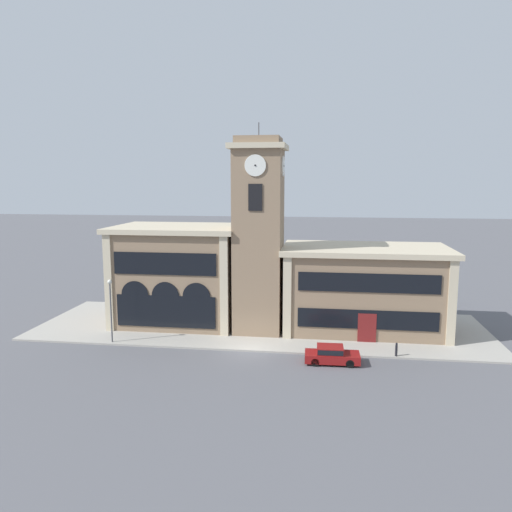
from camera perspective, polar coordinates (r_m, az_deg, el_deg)
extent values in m
plane|color=#56565B|center=(40.06, -0.78, -10.92)|extent=(300.00, 300.00, 0.00)
cube|color=#A39E93|center=(46.35, 0.50, -8.09)|extent=(40.62, 13.42, 0.15)
cube|color=#897056|center=(43.53, 0.30, 1.49)|extent=(4.10, 4.10, 16.00)
cube|color=beige|center=(43.29, 0.31, 12.36)|extent=(4.80, 4.80, 0.45)
cube|color=#897056|center=(43.33, 0.31, 13.05)|extent=(3.77, 3.77, 0.60)
cylinder|color=#4C4C51|center=(43.41, 0.31, 14.23)|extent=(0.10, 0.10, 1.20)
cylinder|color=silver|center=(41.14, -0.09, 10.32)|extent=(1.76, 0.10, 1.76)
cylinder|color=black|center=(41.07, -0.10, 10.32)|extent=(0.14, 0.04, 0.14)
cylinder|color=silver|center=(42.99, 3.13, 10.23)|extent=(0.10, 1.76, 1.76)
cylinder|color=black|center=(42.98, 3.22, 10.23)|extent=(0.04, 0.14, 0.14)
cube|color=black|center=(41.15, -0.09, 6.72)|extent=(1.15, 0.10, 2.20)
cube|color=#897056|center=(47.64, -8.83, -2.39)|extent=(11.07, 7.97, 8.78)
cube|color=beige|center=(46.99, -8.96, 3.15)|extent=(11.77, 8.67, 0.45)
cube|color=beige|center=(45.75, -16.54, -3.10)|extent=(0.70, 0.16, 8.78)
cube|color=beige|center=(42.54, -3.69, -3.62)|extent=(0.70, 0.16, 8.78)
cube|color=black|center=(43.53, -10.41, -0.88)|extent=(9.08, 0.10, 1.93)
cube|color=black|center=(44.41, -10.27, -6.25)|extent=(8.86, 0.10, 2.81)
cylinder|color=black|center=(45.00, -13.68, -4.32)|extent=(2.44, 0.06, 2.44)
cylinder|color=black|center=(44.07, -10.32, -4.49)|extent=(2.44, 0.06, 2.44)
cylinder|color=black|center=(43.29, -6.83, -4.65)|extent=(2.44, 0.06, 2.44)
cube|color=#897056|center=(45.95, 12.27, -3.94)|extent=(13.96, 7.97, 7.14)
cube|color=beige|center=(45.29, 12.42, 0.75)|extent=(14.66, 8.67, 0.45)
cube|color=beige|center=(41.98, 3.57, -4.94)|extent=(0.70, 0.16, 7.14)
cube|color=beige|center=(43.09, 21.52, -5.18)|extent=(0.70, 0.16, 7.14)
cube|color=black|center=(41.70, 12.73, -3.02)|extent=(11.45, 0.10, 1.57)
cube|color=maroon|center=(42.62, 12.56, -8.11)|extent=(1.50, 0.12, 2.57)
cube|color=black|center=(42.42, 12.59, -7.10)|extent=(11.45, 0.10, 1.60)
cube|color=maroon|center=(38.03, 8.70, -11.34)|extent=(4.07, 1.87, 0.62)
cube|color=maroon|center=(37.84, 8.47, -10.53)|extent=(1.97, 1.63, 0.51)
cube|color=black|center=(37.84, 8.47, -10.53)|extent=(1.90, 1.67, 0.38)
cylinder|color=black|center=(38.89, 10.52, -11.20)|extent=(0.61, 0.24, 0.61)
cylinder|color=black|center=(37.45, 10.69, -12.00)|extent=(0.61, 0.24, 0.61)
cylinder|color=black|center=(38.78, 6.77, -11.17)|extent=(0.61, 0.24, 0.61)
cylinder|color=black|center=(37.34, 6.79, -11.97)|extent=(0.61, 0.24, 0.61)
cylinder|color=#4C4C51|center=(42.96, -16.23, -6.29)|extent=(0.12, 0.12, 4.90)
sphere|color=silver|center=(42.38, -16.38, -2.84)|extent=(0.36, 0.36, 0.36)
cylinder|color=black|center=(40.06, 15.74, -10.34)|extent=(0.18, 0.18, 0.90)
sphere|color=black|center=(39.89, 15.77, -9.62)|extent=(0.16, 0.16, 0.16)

